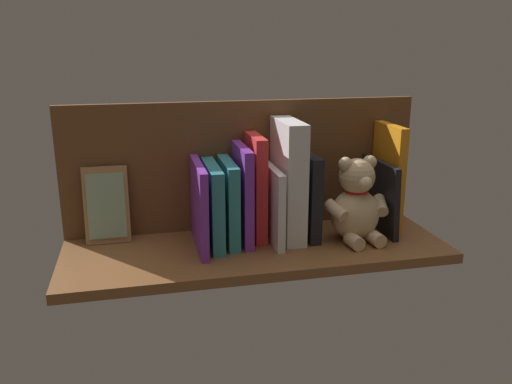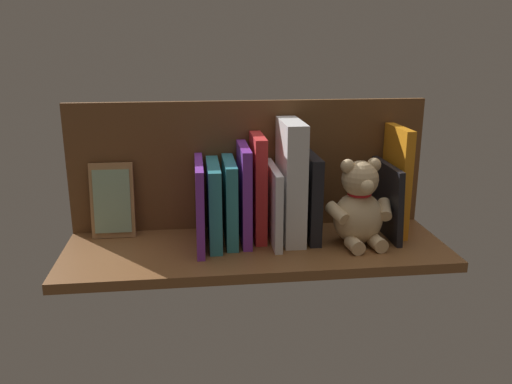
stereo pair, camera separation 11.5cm
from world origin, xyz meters
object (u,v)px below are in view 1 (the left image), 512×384
at_px(dictionary_thick_white, 288,180).
at_px(picture_frame_leaning, 107,205).
at_px(teddy_bear, 356,204).
at_px(book_0, 388,177).

distance_m(dictionary_thick_white, picture_frame_leaning, 0.42).
bearing_deg(teddy_bear, picture_frame_leaning, -17.57).
xyz_separation_m(teddy_bear, dictionary_thick_white, (0.15, -0.05, 0.05)).
xyz_separation_m(teddy_bear, picture_frame_leaning, (0.56, -0.11, 0.00)).
xyz_separation_m(dictionary_thick_white, picture_frame_leaning, (0.41, -0.06, -0.05)).
height_order(teddy_bear, picture_frame_leaning, teddy_bear).
distance_m(book_0, picture_frame_leaning, 0.67).
distance_m(teddy_bear, picture_frame_leaning, 0.57).
relative_size(teddy_bear, picture_frame_leaning, 1.12).
bearing_deg(dictionary_thick_white, book_0, -177.11).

